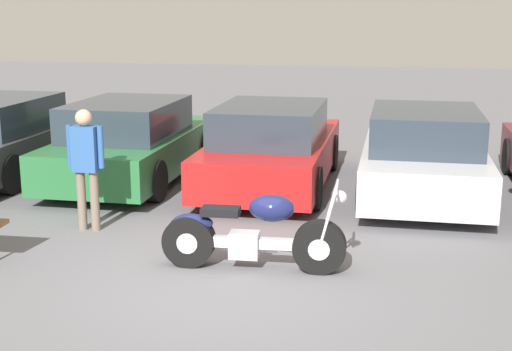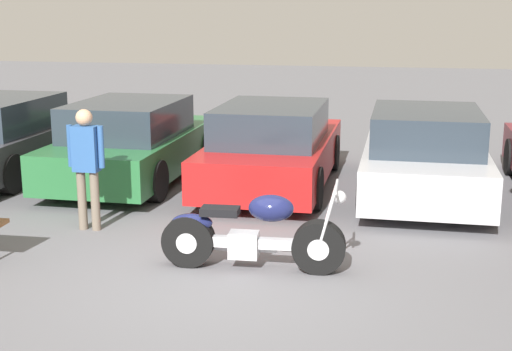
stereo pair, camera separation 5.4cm
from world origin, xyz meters
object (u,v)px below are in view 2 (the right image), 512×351
(motorcycle, at_px, (252,235))
(parked_car_silver, at_px, (424,154))
(parked_car_red, at_px, (273,147))
(parked_car_green, at_px, (133,142))
(person_standing, at_px, (86,159))
(parked_car_dark_grey, at_px, (3,137))

(motorcycle, xyz_separation_m, parked_car_silver, (2.02, 3.85, 0.25))
(motorcycle, height_order, parked_car_red, parked_car_red)
(parked_car_green, relative_size, person_standing, 2.68)
(parked_car_green, bearing_deg, motorcycle, -53.00)
(parked_car_green, bearing_deg, parked_car_silver, -0.65)
(motorcycle, distance_m, parked_car_green, 4.90)
(parked_car_dark_grey, bearing_deg, person_standing, -44.03)
(motorcycle, height_order, parked_car_green, parked_car_green)
(motorcycle, distance_m, parked_car_silver, 4.36)
(motorcycle, bearing_deg, parked_car_silver, 62.31)
(motorcycle, bearing_deg, person_standing, 157.37)
(parked_car_red, distance_m, parked_car_silver, 2.48)
(motorcycle, distance_m, parked_car_red, 3.97)
(parked_car_dark_grey, height_order, parked_car_silver, same)
(parked_car_dark_grey, distance_m, parked_car_green, 2.48)
(parked_car_green, distance_m, person_standing, 2.92)
(parked_car_green, height_order, parked_car_red, same)
(parked_car_silver, relative_size, person_standing, 2.68)
(motorcycle, distance_m, parked_car_dark_grey, 6.67)
(motorcycle, relative_size, parked_car_silver, 0.48)
(parked_car_green, xyz_separation_m, person_standing, (0.46, -2.87, 0.31))
(motorcycle, xyz_separation_m, parked_car_green, (-2.94, 3.91, 0.25))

